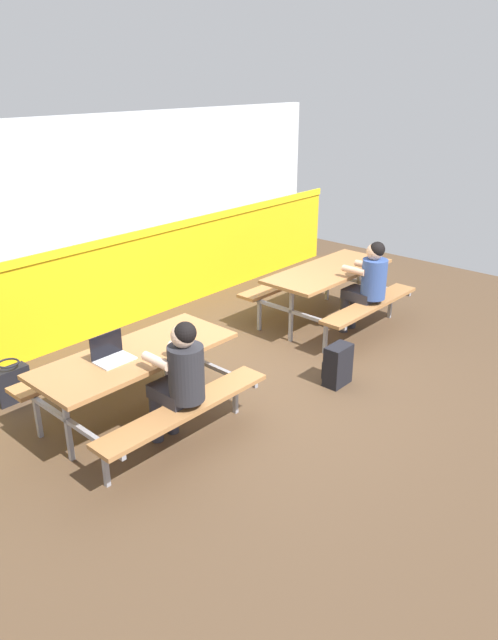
# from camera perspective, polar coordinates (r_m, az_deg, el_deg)

# --- Properties ---
(ground_plane) EXTENTS (10.00, 10.00, 0.02)m
(ground_plane) POSITION_cam_1_polar(r_m,az_deg,el_deg) (6.50, 1.49, -5.07)
(ground_plane) COLOR #4C3826
(accent_backdrop) EXTENTS (8.00, 0.14, 2.60)m
(accent_backdrop) POSITION_cam_1_polar(r_m,az_deg,el_deg) (7.59, -11.52, 8.77)
(accent_backdrop) COLOR yellow
(accent_backdrop) RESTS_ON ground
(picnic_table_left) EXTENTS (1.84, 1.57, 0.74)m
(picnic_table_left) POSITION_cam_1_polar(r_m,az_deg,el_deg) (5.39, -10.74, -4.69)
(picnic_table_left) COLOR #9E6B3D
(picnic_table_left) RESTS_ON ground
(picnic_table_right) EXTENTS (1.84, 1.57, 0.74)m
(picnic_table_right) POSITION_cam_1_polar(r_m,az_deg,el_deg) (7.57, 7.62, 3.68)
(picnic_table_right) COLOR #9E6B3D
(picnic_table_right) RESTS_ON ground
(student_nearer) EXTENTS (0.36, 0.53, 1.21)m
(student_nearer) POSITION_cam_1_polar(r_m,az_deg,el_deg) (4.95, -6.66, -5.28)
(student_nearer) COLOR #2D2D38
(student_nearer) RESTS_ON ground
(student_further) EXTENTS (0.36, 0.53, 1.21)m
(student_further) POSITION_cam_1_polar(r_m,az_deg,el_deg) (7.27, 11.40, 3.72)
(student_further) COLOR #2D2D38
(student_further) RESTS_ON ground
(laptop_silver) EXTENTS (0.32, 0.22, 0.22)m
(laptop_silver) POSITION_cam_1_polar(r_m,az_deg,el_deg) (5.21, -13.10, -3.29)
(laptop_silver) COLOR silver
(laptop_silver) RESTS_ON picnic_table_left
(backpack_dark) EXTENTS (0.30, 0.22, 0.44)m
(backpack_dark) POSITION_cam_1_polar(r_m,az_deg,el_deg) (6.22, 8.52, -4.34)
(backpack_dark) COLOR black
(backpack_dark) RESTS_ON ground
(tote_bag_bright) EXTENTS (0.34, 0.21, 0.43)m
(tote_bag_bright) POSITION_cam_1_polar(r_m,az_deg,el_deg) (6.30, -21.90, -5.73)
(tote_bag_bright) COLOR black
(tote_bag_bright) RESTS_ON ground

